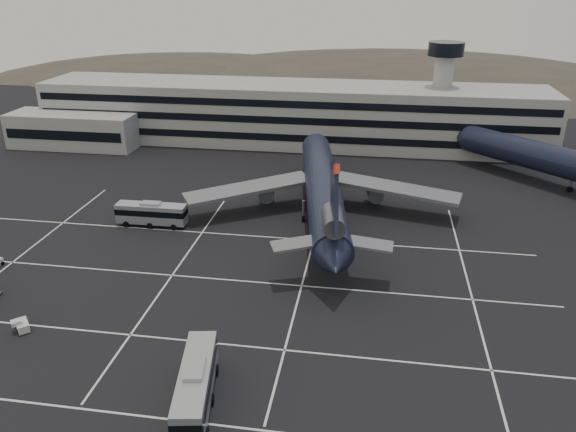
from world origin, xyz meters
name	(u,v)px	position (x,y,z in m)	size (l,w,h in m)	color
ground	(206,294)	(0.00, 0.00, 0.00)	(260.00, 260.00, 0.00)	black
lane_markings	(214,292)	(0.95, 0.72, 0.01)	(90.00, 55.62, 0.01)	silver
terminal	(278,114)	(-2.95, 71.14, 6.93)	(125.00, 26.00, 24.00)	gray
hills	(371,106)	(17.99, 170.00, -12.07)	(352.00, 180.00, 44.00)	#38332B
trijet_main	(323,189)	(12.35, 26.91, 5.25)	(46.87, 57.57, 18.08)	black
bus_near	(196,384)	(5.03, -19.60, 2.43)	(5.02, 12.87, 4.44)	#A1A4AA
bus_far	(152,213)	(-14.84, 19.40, 2.23)	(11.59, 3.04, 4.08)	#A1A4AA
tug_b	(22,325)	(-18.71, -11.06, 0.67)	(2.60, 2.67, 1.50)	beige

